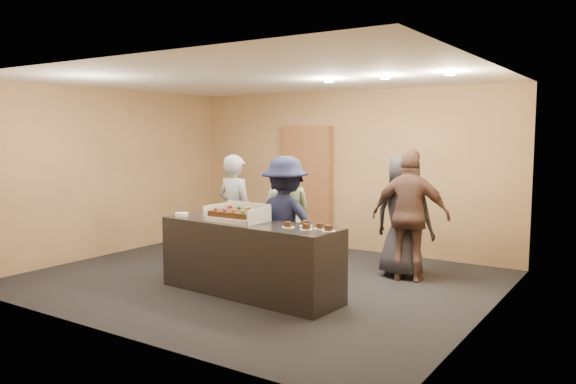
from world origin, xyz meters
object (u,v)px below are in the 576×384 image
Objects in this scene: plate_stack at (182,214)px; person_server_grey at (235,213)px; storage_cabinet at (307,186)px; person_sage_man at (284,216)px; serving_counter at (250,258)px; person_brown_extra at (411,215)px; person_dark_suit at (404,215)px; person_navy_man at (285,223)px; cake_box at (239,217)px; sheet_cake at (237,213)px.

plate_stack is 0.98m from person_server_grey.
person_sage_man is at bearing -66.74° from storage_cabinet.
serving_counter is 13.86× the size of plate_stack.
serving_counter is at bearing 77.78° from person_sage_man.
storage_cabinet reaches higher than person_sage_man.
person_brown_extra is 1.03× the size of person_dark_suit.
plate_stack is 1.38m from person_navy_man.
person_sage_man is 0.94× the size of person_brown_extra.
serving_counter is 3.42× the size of cake_box.
person_navy_man is 1.71m from person_brown_extra.
person_dark_suit is (1.44, 1.85, -0.14)m from sheet_cake.
person_dark_suit reaches higher than person_sage_man.
person_brown_extra is at bearing 36.32° from plate_stack.
person_navy_man reaches higher than person_sage_man.
serving_counter is at bearing 4.41° from plate_stack.
person_sage_man is at bearing 52.09° from plate_stack.
serving_counter is 0.67m from person_navy_man.
person_server_grey is (-0.93, 0.89, 0.39)m from serving_counter.
plate_stack is 0.10× the size of person_brown_extra.
sheet_cake is 0.34× the size of person_brown_extra.
person_brown_extra reaches higher than sheet_cake.
serving_counter is 1.12m from person_sage_man.
cake_box is 2.33m from person_dark_suit.
cake_box is 0.42× the size of person_navy_man.
storage_cabinet is 2.60m from person_dark_suit.
storage_cabinet is 3.00× the size of cake_box.
plate_stack is (-0.87, -0.08, -0.08)m from sheet_cake.
serving_counter is 1.42× the size of person_navy_man.
cake_box is at bearing -74.17° from storage_cabinet.
person_sage_man reaches higher than serving_counter.
person_dark_suit is (1.43, 0.81, 0.02)m from person_sage_man.
cake_box is at bearing 175.94° from serving_counter.
sheet_cake is 0.36× the size of person_server_grey.
sheet_cake is 0.65m from person_navy_man.
storage_cabinet is 1.25× the size of person_navy_man.
cake_box is 4.05× the size of plate_stack.
serving_counter is at bearing 42.69° from person_brown_extra.
cake_box is at bearing 43.39° from person_navy_man.
storage_cabinet is at bearing 105.83° from cake_box.
person_sage_man is 1.65m from person_dark_suit.
cake_box is 0.62m from person_navy_man.
person_navy_man is (0.38, 0.49, -0.10)m from cake_box.
person_navy_man is (1.24, -2.54, -0.21)m from storage_cabinet.
sheet_cake is at bearing 55.52° from person_dark_suit.
person_dark_suit reaches higher than plate_stack.
sheet_cake is at bearing 44.79° from person_navy_man.
person_brown_extra is (2.45, 1.80, -0.03)m from plate_stack.
plate_stack is (-1.05, -0.08, 0.47)m from serving_counter.
person_navy_man is (0.19, 0.51, 0.39)m from serving_counter.
storage_cabinet reaches higher than sheet_cake.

